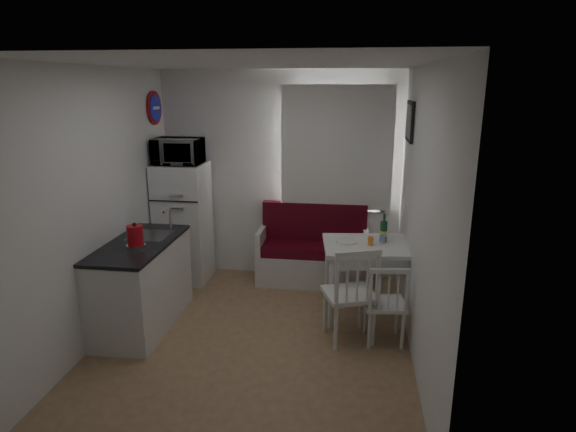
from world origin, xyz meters
name	(u,v)px	position (x,y,z in m)	size (l,w,h in m)	color
floor	(255,339)	(0.00, 0.00, 0.00)	(3.00, 3.50, 0.02)	#8E684B
ceiling	(249,63)	(0.00, 0.00, 2.60)	(3.00, 3.50, 0.02)	white
wall_back	(281,176)	(0.00, 1.75, 1.30)	(3.00, 0.02, 2.60)	white
wall_front	(188,291)	(0.00, -1.75, 1.30)	(3.00, 0.02, 2.60)	white
wall_left	(98,206)	(-1.50, 0.00, 1.30)	(0.02, 3.50, 2.60)	white
wall_right	(420,218)	(1.50, 0.00, 1.30)	(0.02, 3.50, 2.60)	white
window	(337,152)	(0.70, 1.72, 1.62)	(1.22, 0.06, 1.47)	silver
curtain	(337,149)	(0.70, 1.65, 1.68)	(1.35, 0.02, 1.50)	white
kitchen_counter	(142,283)	(-1.20, 0.16, 0.46)	(0.62, 1.32, 1.16)	silver
wall_sign	(155,108)	(-1.47, 1.45, 2.15)	(0.40, 0.40, 0.03)	#1B21A6
picture_frame	(410,121)	(1.48, 1.10, 2.05)	(0.04, 0.52, 0.42)	black
bench	(313,257)	(0.44, 1.51, 0.33)	(1.38, 0.53, 0.99)	silver
dining_table	(375,252)	(1.16, 0.71, 0.71)	(1.15, 0.87, 0.80)	silver
chair_left	(350,285)	(0.91, 0.04, 0.61)	(0.58, 0.58, 0.53)	silver
chair_right	(386,297)	(1.25, 0.06, 0.51)	(0.42, 0.41, 0.44)	silver
fridge	(184,223)	(-1.18, 1.40, 0.75)	(0.60, 0.60, 1.49)	white
microwave	(178,151)	(-1.18, 1.35, 1.65)	(0.56, 0.38, 0.31)	white
kettle	(135,236)	(-1.15, 0.00, 1.02)	(0.18, 0.18, 0.24)	red
wine_bottle	(384,227)	(1.25, 0.81, 0.96)	(0.08, 0.08, 0.31)	#144125
drinking_glass_orange	(371,241)	(1.11, 0.66, 0.85)	(0.06, 0.06, 0.09)	orange
drinking_glass_blue	(383,239)	(1.24, 0.76, 0.85)	(0.06, 0.06, 0.09)	#7395C3
plate	(347,241)	(0.86, 0.73, 0.81)	(0.22, 0.22, 0.02)	white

